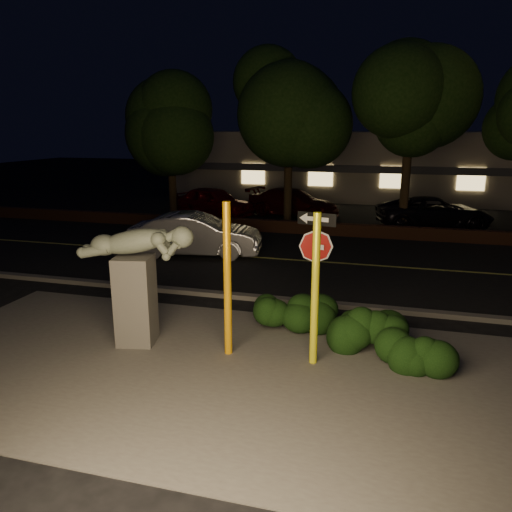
{
  "coord_description": "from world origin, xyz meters",
  "views": [
    {
      "loc": [
        1.99,
        -8.68,
        4.26
      ],
      "look_at": [
        -0.71,
        1.24,
        1.6
      ],
      "focal_mm": 35.0,
      "sensor_mm": 36.0,
      "label": 1
    }
  ],
  "objects_px": {
    "sculpture": "(136,272)",
    "parked_car_darkred": "(293,203)",
    "signpost": "(316,247)",
    "parked_car_dark": "(434,213)",
    "silver_sedan": "(196,235)",
    "yellow_pole_left": "(227,280)",
    "yellow_pole_right": "(315,291)",
    "parked_car_red": "(214,202)"
  },
  "relations": [
    {
      "from": "parked_car_darkred",
      "to": "parked_car_dark",
      "type": "xyz_separation_m",
      "value": [
        6.49,
        -1.34,
        0.01
      ]
    },
    {
      "from": "yellow_pole_left",
      "to": "silver_sedan",
      "type": "distance_m",
      "value": 7.87
    },
    {
      "from": "yellow_pole_left",
      "to": "silver_sedan",
      "type": "relative_size",
      "value": 0.68
    },
    {
      "from": "yellow_pole_right",
      "to": "silver_sedan",
      "type": "xyz_separation_m",
      "value": [
        -5.11,
        6.98,
        -0.7
      ]
    },
    {
      "from": "signpost",
      "to": "parked_car_red",
      "type": "bearing_deg",
      "value": 131.58
    },
    {
      "from": "signpost",
      "to": "parked_car_darkred",
      "type": "xyz_separation_m",
      "value": [
        -3.18,
        13.76,
        -1.13
      ]
    },
    {
      "from": "sculpture",
      "to": "parked_car_dark",
      "type": "height_order",
      "value": "sculpture"
    },
    {
      "from": "signpost",
      "to": "parked_car_dark",
      "type": "distance_m",
      "value": 12.9
    },
    {
      "from": "signpost",
      "to": "sculpture",
      "type": "height_order",
      "value": "signpost"
    },
    {
      "from": "signpost",
      "to": "parked_car_darkred",
      "type": "distance_m",
      "value": 14.17
    },
    {
      "from": "yellow_pole_left",
      "to": "signpost",
      "type": "distance_m",
      "value": 2.3
    },
    {
      "from": "silver_sedan",
      "to": "yellow_pole_left",
      "type": "bearing_deg",
      "value": -163.01
    },
    {
      "from": "yellow_pole_right",
      "to": "sculpture",
      "type": "xyz_separation_m",
      "value": [
        -3.54,
        -0.02,
        0.08
      ]
    },
    {
      "from": "yellow_pole_left",
      "to": "parked_car_darkred",
      "type": "relative_size",
      "value": 0.64
    },
    {
      "from": "sculpture",
      "to": "parked_car_red",
      "type": "distance_m",
      "value": 15.01
    },
    {
      "from": "parked_car_red",
      "to": "parked_car_dark",
      "type": "distance_m",
      "value": 10.27
    },
    {
      "from": "silver_sedan",
      "to": "parked_car_darkred",
      "type": "xyz_separation_m",
      "value": [
        1.67,
        8.55,
        -0.05
      ]
    },
    {
      "from": "sculpture",
      "to": "parked_car_darkred",
      "type": "distance_m",
      "value": 15.58
    },
    {
      "from": "sculpture",
      "to": "parked_car_darkred",
      "type": "height_order",
      "value": "sculpture"
    },
    {
      "from": "yellow_pole_left",
      "to": "sculpture",
      "type": "height_order",
      "value": "yellow_pole_left"
    },
    {
      "from": "signpost",
      "to": "sculpture",
      "type": "bearing_deg",
      "value": -138.24
    },
    {
      "from": "parked_car_darkred",
      "to": "parked_car_red",
      "type": "bearing_deg",
      "value": 119.48
    },
    {
      "from": "yellow_pole_right",
      "to": "signpost",
      "type": "height_order",
      "value": "yellow_pole_right"
    },
    {
      "from": "silver_sedan",
      "to": "parked_car_dark",
      "type": "relative_size",
      "value": 0.9
    },
    {
      "from": "sculpture",
      "to": "parked_car_dark",
      "type": "relative_size",
      "value": 0.5
    },
    {
      "from": "silver_sedan",
      "to": "signpost",
      "type": "bearing_deg",
      "value": -146.4
    },
    {
      "from": "yellow_pole_left",
      "to": "sculpture",
      "type": "bearing_deg",
      "value": 179.6
    },
    {
      "from": "silver_sedan",
      "to": "yellow_pole_right",
      "type": "bearing_deg",
      "value": -153.11
    },
    {
      "from": "sculpture",
      "to": "yellow_pole_right",
      "type": "bearing_deg",
      "value": -11.11
    },
    {
      "from": "yellow_pole_left",
      "to": "parked_car_darkred",
      "type": "distance_m",
      "value": 15.7
    },
    {
      "from": "yellow_pole_left",
      "to": "signpost",
      "type": "xyz_separation_m",
      "value": [
        1.37,
        1.81,
        0.32
      ]
    },
    {
      "from": "sculpture",
      "to": "parked_car_red",
      "type": "bearing_deg",
      "value": 92.74
    },
    {
      "from": "signpost",
      "to": "parked_car_darkred",
      "type": "relative_size",
      "value": 0.55
    },
    {
      "from": "yellow_pole_left",
      "to": "silver_sedan",
      "type": "bearing_deg",
      "value": 116.3
    },
    {
      "from": "signpost",
      "to": "silver_sedan",
      "type": "distance_m",
      "value": 7.19
    },
    {
      "from": "silver_sedan",
      "to": "parked_car_darkred",
      "type": "height_order",
      "value": "silver_sedan"
    },
    {
      "from": "yellow_pole_right",
      "to": "signpost",
      "type": "distance_m",
      "value": 1.84
    },
    {
      "from": "sculpture",
      "to": "silver_sedan",
      "type": "height_order",
      "value": "sculpture"
    },
    {
      "from": "signpost",
      "to": "silver_sedan",
      "type": "relative_size",
      "value": 0.58
    },
    {
      "from": "yellow_pole_left",
      "to": "parked_car_red",
      "type": "relative_size",
      "value": 0.71
    },
    {
      "from": "yellow_pole_right",
      "to": "parked_car_dark",
      "type": "relative_size",
      "value": 0.59
    },
    {
      "from": "yellow_pole_right",
      "to": "silver_sedan",
      "type": "height_order",
      "value": "yellow_pole_right"
    }
  ]
}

